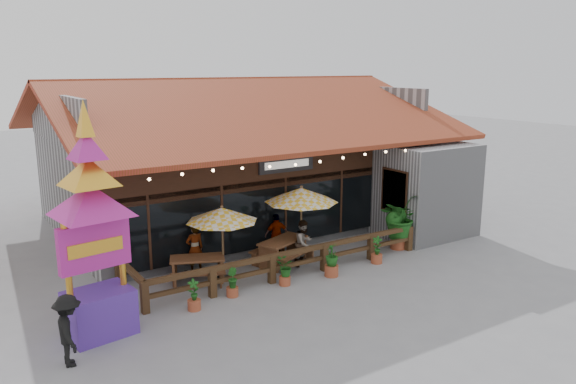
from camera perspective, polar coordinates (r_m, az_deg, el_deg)
ground at (r=19.24m, az=4.00°, el=-7.22°), size 100.00×100.00×0.00m
restaurant_building at (r=24.22m, az=-4.81°, el=2.33°), size 15.50×14.73×6.09m
patio_railing at (r=17.63m, az=-1.37°, el=-6.96°), size 10.00×2.60×0.92m
umbrella_left at (r=17.33m, az=-6.73°, el=-2.32°), size 2.67×2.67×2.38m
umbrella_right at (r=18.77m, az=1.36°, el=-0.34°), size 2.88×2.88×2.65m
picnic_table_left at (r=17.67m, az=-9.18°, el=-7.35°), size 2.08×1.95×0.80m
picnic_table_right at (r=18.94m, az=-0.53°, el=-5.66°), size 2.22×2.08×0.86m
thai_sign_tower at (r=14.07m, az=-19.36°, el=-1.36°), size 2.61×2.61×6.24m
tropical_plant at (r=20.74m, az=11.22°, el=-2.57°), size 1.95×1.92×2.04m
diner_a at (r=18.36m, az=-9.45°, el=-5.67°), size 0.60×0.40×1.62m
diner_b at (r=18.76m, az=1.62°, el=-5.19°), size 0.92×0.82×1.56m
diner_c at (r=19.80m, az=-1.15°, el=-4.33°), size 0.93×0.56×1.49m
pedestrian at (r=13.66m, az=-21.40°, el=-12.97°), size 0.68×1.10×1.65m
planter_a at (r=15.79m, az=-9.54°, el=-10.49°), size 0.36×0.36×0.89m
planter_b at (r=16.51m, az=-5.69°, el=-9.26°), size 0.35×0.35×0.86m
planter_c at (r=17.20m, az=-0.33°, el=-7.93°), size 0.68×0.65×0.86m
planter_d at (r=17.95m, az=4.45°, el=-6.94°), size 0.58×0.58×1.08m
planter_e at (r=19.31m, az=9.01°, el=-6.02°), size 0.39×0.41×0.95m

